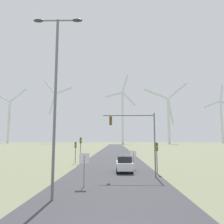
% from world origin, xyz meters
% --- Properties ---
extents(road_surface, '(10.00, 240.00, 0.01)m').
position_xyz_m(road_surface, '(0.00, 48.00, 0.00)').
color(road_surface, '#38383D').
rests_on(road_surface, ground).
extents(streetlamp, '(3.35, 0.32, 11.85)m').
position_xyz_m(streetlamp, '(-3.52, 5.91, 7.26)').
color(streetlamp, slate).
rests_on(streetlamp, ground).
extents(stop_sign_near, '(0.81, 0.07, 2.63)m').
position_xyz_m(stop_sign_near, '(-2.11, 9.69, 1.84)').
color(stop_sign_near, slate).
rests_on(stop_sign_near, ground).
extents(stop_sign_far, '(0.81, 0.07, 2.29)m').
position_xyz_m(stop_sign_far, '(2.57, 20.03, 1.59)').
color(stop_sign_far, slate).
rests_on(stop_sign_far, ground).
extents(traffic_light_post_near_left, '(0.28, 0.34, 3.34)m').
position_xyz_m(traffic_light_post_near_left, '(-5.96, 26.63, 2.45)').
color(traffic_light_post_near_left, slate).
rests_on(traffic_light_post_near_left, ground).
extents(traffic_light_post_near_right, '(0.28, 0.34, 3.37)m').
position_xyz_m(traffic_light_post_near_right, '(4.93, 16.58, 2.48)').
color(traffic_light_post_near_right, slate).
rests_on(traffic_light_post_near_right, ground).
extents(traffic_light_post_mid_left, '(0.28, 0.34, 4.03)m').
position_xyz_m(traffic_light_post_mid_left, '(-5.05, 25.90, 2.95)').
color(traffic_light_post_mid_left, slate).
rests_on(traffic_light_post_mid_left, ground).
extents(traffic_light_mast_overhead, '(5.34, 0.34, 6.43)m').
position_xyz_m(traffic_light_mast_overhead, '(2.54, 14.39, 4.63)').
color(traffic_light_mast_overhead, slate).
rests_on(traffic_light_mast_overhead, ground).
extents(car_approaching, '(1.89, 4.14, 1.83)m').
position_xyz_m(car_approaching, '(1.38, 17.86, 0.91)').
color(car_approaching, white).
rests_on(car_approaching, ground).
extents(wind_turbine_far_left, '(40.03, 10.45, 55.50)m').
position_xyz_m(wind_turbine_far_left, '(-108.13, 210.01, 26.96)').
color(wind_turbine_far_left, silver).
rests_on(wind_turbine_far_left, ground).
extents(wind_turbine_left, '(31.93, 14.25, 62.70)m').
position_xyz_m(wind_turbine_left, '(-57.90, 195.92, 29.13)').
color(wind_turbine_left, silver).
rests_on(wind_turbine_left, ground).
extents(wind_turbine_center, '(29.56, 5.26, 65.52)m').
position_xyz_m(wind_turbine_center, '(6.67, 196.69, 29.39)').
color(wind_turbine_center, silver).
rests_on(wind_turbine_center, ground).
extents(wind_turbine_right, '(38.68, 3.83, 53.33)m').
position_xyz_m(wind_turbine_right, '(45.11, 177.00, 24.87)').
color(wind_turbine_right, silver).
rests_on(wind_turbine_right, ground).
extents(wind_turbine_far_right, '(28.33, 11.43, 60.74)m').
position_xyz_m(wind_turbine_far_right, '(109.15, 217.62, 26.79)').
color(wind_turbine_far_right, silver).
rests_on(wind_turbine_far_right, ground).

